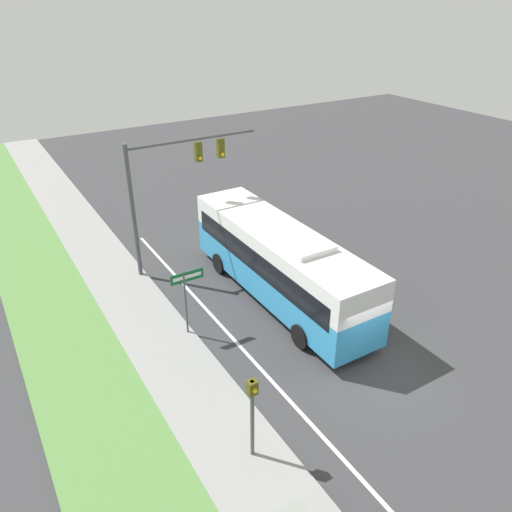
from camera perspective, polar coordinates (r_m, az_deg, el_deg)
The scene contains 8 objects.
ground_plane at distance 19.45m, azimuth 13.26°, elevation -12.38°, with size 80.00×80.00×0.00m, color #38383A.
sidewalk at distance 16.65m, azimuth -3.46°, elevation -19.79°, with size 2.80×80.00×0.12m.
grass_verge at distance 16.00m, azimuth -14.55°, elevation -23.70°, with size 3.60×80.00×0.10m.
lane_divider_near at distance 17.64m, azimuth 4.34°, elevation -16.63°, with size 0.14×30.00×0.01m.
bus at distance 21.84m, azimuth 2.68°, elevation -0.38°, with size 2.72×11.03×3.59m.
signal_gantry at distance 23.73m, azimuth -9.72°, elevation 8.82°, with size 6.53×0.41×6.56m.
pedestrian_signal at distance 14.69m, azimuth -0.42°, elevation -16.85°, with size 0.28×0.34×2.96m.
street_sign at distance 19.61m, azimuth -7.97°, elevation -3.93°, with size 1.38×0.08×2.94m.
Camera 1 is at (-11.15, -9.99, 12.42)m, focal length 35.00 mm.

